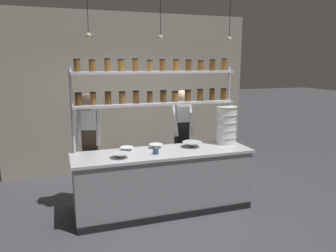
# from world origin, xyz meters

# --- Properties ---
(ground_plane) EXTENTS (40.00, 40.00, 0.00)m
(ground_plane) POSITION_xyz_m (0.00, 0.00, 0.00)
(ground_plane) COLOR #3D3D42
(back_wall) EXTENTS (5.04, 0.12, 3.18)m
(back_wall) POSITION_xyz_m (0.00, 2.18, 1.59)
(back_wall) COLOR #9E9384
(back_wall) RESTS_ON ground_plane
(prep_counter) EXTENTS (2.64, 0.76, 0.92)m
(prep_counter) POSITION_xyz_m (0.00, -0.00, 0.46)
(prep_counter) COLOR gray
(prep_counter) RESTS_ON ground_plane
(spice_shelf_unit) EXTENTS (2.53, 0.28, 2.27)m
(spice_shelf_unit) POSITION_xyz_m (-0.00, 0.33, 1.79)
(spice_shelf_unit) COLOR #B7BABF
(spice_shelf_unit) RESTS_ON ground_plane
(chef_left) EXTENTS (0.41, 0.33, 1.75)m
(chef_left) POSITION_xyz_m (-0.99, 0.59, 1.02)
(chef_left) COLOR black
(chef_left) RESTS_ON ground_plane
(chef_center) EXTENTS (0.36, 0.30, 1.75)m
(chef_center) POSITION_xyz_m (0.58, 0.74, 1.02)
(chef_center) COLOR black
(chef_center) RESTS_ON ground_plane
(container_stack) EXTENTS (0.33, 0.33, 0.60)m
(container_stack) POSITION_xyz_m (1.11, 0.14, 1.22)
(container_stack) COLOR white
(container_stack) RESTS_ON prep_counter
(prep_bowl_near_left) EXTENTS (0.25, 0.25, 0.07)m
(prep_bowl_near_left) POSITION_xyz_m (-0.66, -0.13, 0.95)
(prep_bowl_near_left) COLOR #B2B7BC
(prep_bowl_near_left) RESTS_ON prep_counter
(prep_bowl_center_front) EXTENTS (0.30, 0.30, 0.08)m
(prep_bowl_center_front) POSITION_xyz_m (0.50, 0.10, 0.96)
(prep_bowl_center_front) COLOR #B2B7BC
(prep_bowl_center_front) RESTS_ON prep_counter
(prep_bowl_center_back) EXTENTS (0.20, 0.20, 0.05)m
(prep_bowl_center_back) POSITION_xyz_m (-0.50, 0.22, 0.95)
(prep_bowl_center_back) COLOR white
(prep_bowl_center_back) RESTS_ON prep_counter
(prep_bowl_near_right) EXTENTS (0.22, 0.22, 0.06)m
(prep_bowl_near_right) POSITION_xyz_m (-0.04, 0.23, 0.95)
(prep_bowl_near_right) COLOR silver
(prep_bowl_near_right) RESTS_ON prep_counter
(serving_cup_front) EXTENTS (0.08, 0.08, 0.09)m
(serving_cup_front) POSITION_xyz_m (-0.14, -0.10, 0.96)
(serving_cup_front) COLOR #334C70
(serving_cup_front) RESTS_ON prep_counter
(pendant_light_row) EXTENTS (2.10, 0.07, 0.62)m
(pendant_light_row) POSITION_xyz_m (-0.00, 0.00, 2.57)
(pendant_light_row) COLOR black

